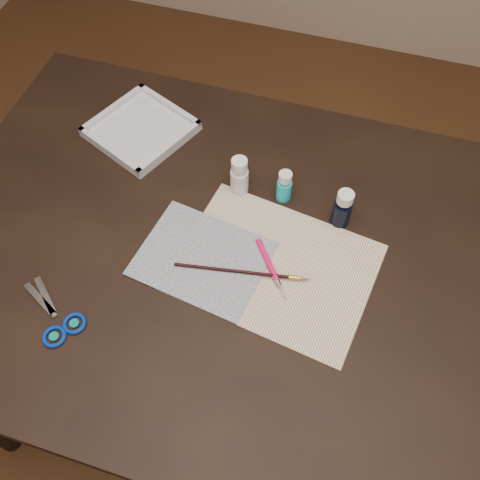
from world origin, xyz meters
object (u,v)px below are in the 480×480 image
(paint_bottle_white, at_px, (239,176))
(paint_bottle_navy, at_px, (343,208))
(paint_bottle_cyan, at_px, (284,186))
(scissors, at_px, (47,311))
(paper, at_px, (275,267))
(palette_tray, at_px, (141,129))
(canvas, at_px, (202,258))

(paint_bottle_white, xyz_separation_m, paint_bottle_navy, (0.22, -0.02, -0.00))
(paint_bottle_cyan, distance_m, scissors, 0.53)
(paint_bottle_white, bearing_deg, paper, -53.04)
(paper, relative_size, palette_tray, 1.87)
(paint_bottle_navy, relative_size, palette_tray, 0.46)
(canvas, height_order, paint_bottle_cyan, paint_bottle_cyan)
(paint_bottle_navy, xyz_separation_m, scissors, (-0.48, -0.37, -0.04))
(paint_bottle_cyan, bearing_deg, paint_bottle_white, -175.34)
(paint_bottle_white, xyz_separation_m, palette_tray, (-0.27, 0.09, -0.03))
(palette_tray, bearing_deg, paint_bottle_white, -19.26)
(paper, distance_m, paint_bottle_navy, 0.18)
(paper, bearing_deg, palette_tray, 146.63)
(paint_bottle_navy, distance_m, scissors, 0.60)
(paper, height_order, paint_bottle_navy, paint_bottle_navy)
(paper, xyz_separation_m, paint_bottle_white, (-0.12, 0.16, 0.05))
(paint_bottle_navy, xyz_separation_m, palette_tray, (-0.49, 0.11, -0.03))
(paper, bearing_deg, scissors, -149.94)
(paper, relative_size, canvas, 1.53)
(paint_bottle_white, height_order, paint_bottle_cyan, paint_bottle_white)
(paper, xyz_separation_m, palette_tray, (-0.39, 0.26, 0.01))
(paint_bottle_cyan, distance_m, palette_tray, 0.38)
(paper, height_order, canvas, canvas)
(paint_bottle_cyan, bearing_deg, canvas, -120.07)
(paint_bottle_navy, height_order, palette_tray, paint_bottle_navy)
(paint_bottle_white, relative_size, paint_bottle_navy, 1.02)
(paint_bottle_cyan, height_order, scissors, paint_bottle_cyan)
(paint_bottle_white, xyz_separation_m, paint_bottle_cyan, (0.10, 0.01, -0.01))
(paint_bottle_navy, bearing_deg, paint_bottle_cyan, 168.28)
(paint_bottle_cyan, xyz_separation_m, palette_tray, (-0.36, 0.09, -0.03))
(paint_bottle_navy, bearing_deg, palette_tray, 167.11)
(paint_bottle_white, distance_m, paint_bottle_navy, 0.22)
(paper, distance_m, canvas, 0.14)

